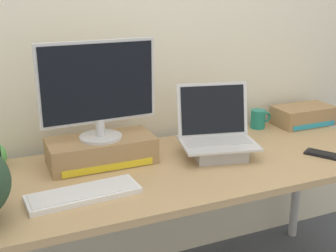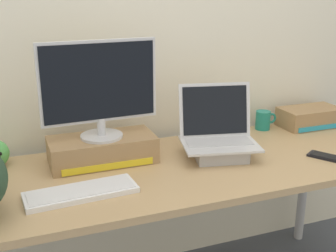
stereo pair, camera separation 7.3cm
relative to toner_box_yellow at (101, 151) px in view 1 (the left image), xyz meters
The scene contains 9 objects.
back_wall 0.64m from the toner_box_yellow, 50.97° to the left, with size 7.00×0.10×2.60m, color silver.
desk 0.31m from the toner_box_yellow, 32.37° to the right, with size 2.03×0.70×0.73m.
toner_box_yellow is the anchor object (origin of this frame).
desktop_monitor 0.27m from the toner_box_yellow, 86.17° to the right, with size 0.49×0.18×0.41m.
open_laptop 0.51m from the toner_box_yellow, 13.27° to the right, with size 0.37×0.31×0.31m.
external_keyboard 0.32m from the toner_box_yellow, 117.08° to the right, with size 0.41×0.17×0.02m.
coffee_mug 0.90m from the toner_box_yellow, ahead, with size 0.12×0.08×0.10m.
cell_phone 0.98m from the toner_box_yellow, 18.25° to the right, with size 0.14×0.16×0.01m.
toner_box_cyan 1.16m from the toner_box_yellow, ahead, with size 0.32×0.18×0.10m.
Camera 1 is at (-0.67, -1.55, 1.46)m, focal length 46.73 mm.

